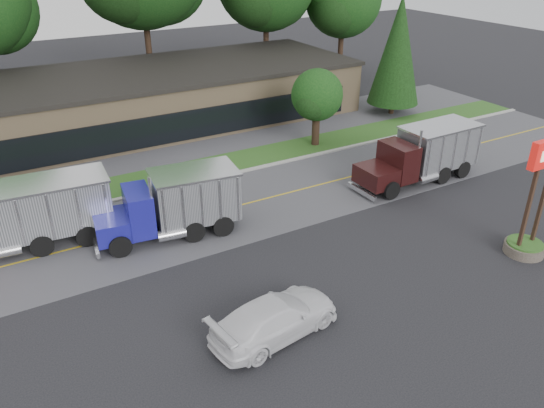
{
  "coord_description": "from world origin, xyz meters",
  "views": [
    {
      "loc": [
        -11.3,
        -15.45,
        14.12
      ],
      "look_at": [
        0.65,
        5.22,
        1.8
      ],
      "focal_mm": 35.0,
      "sensor_mm": 36.0,
      "label": 1
    }
  ],
  "objects_px": {
    "rally_car": "(275,317)",
    "dump_truck_red": "(18,216)",
    "dump_truck_maroon": "(424,153)",
    "bilo_sign": "(532,217)",
    "dump_truck_blue": "(176,202)"
  },
  "relations": [
    {
      "from": "rally_car",
      "to": "dump_truck_red",
      "type": "bearing_deg",
      "value": 24.37
    },
    {
      "from": "dump_truck_red",
      "to": "dump_truck_maroon",
      "type": "relative_size",
      "value": 1.2
    },
    {
      "from": "bilo_sign",
      "to": "dump_truck_red",
      "type": "height_order",
      "value": "bilo_sign"
    },
    {
      "from": "dump_truck_maroon",
      "to": "dump_truck_red",
      "type": "bearing_deg",
      "value": -10.07
    },
    {
      "from": "dump_truck_blue",
      "to": "rally_car",
      "type": "distance_m",
      "value": 9.36
    },
    {
      "from": "dump_truck_red",
      "to": "dump_truck_blue",
      "type": "height_order",
      "value": "same"
    },
    {
      "from": "bilo_sign",
      "to": "dump_truck_red",
      "type": "xyz_separation_m",
      "value": [
        -21.2,
        12.78,
        -0.21
      ]
    },
    {
      "from": "dump_truck_maroon",
      "to": "rally_car",
      "type": "bearing_deg",
      "value": 26.48
    },
    {
      "from": "bilo_sign",
      "to": "rally_car",
      "type": "height_order",
      "value": "bilo_sign"
    },
    {
      "from": "dump_truck_blue",
      "to": "dump_truck_red",
      "type": "bearing_deg",
      "value": -11.45
    },
    {
      "from": "bilo_sign",
      "to": "dump_truck_blue",
      "type": "height_order",
      "value": "bilo_sign"
    },
    {
      "from": "rally_car",
      "to": "dump_truck_blue",
      "type": "bearing_deg",
      "value": -5.9
    },
    {
      "from": "dump_truck_maroon",
      "to": "rally_car",
      "type": "xyz_separation_m",
      "value": [
        -15.45,
        -7.96,
        -1.01
      ]
    },
    {
      "from": "dump_truck_red",
      "to": "dump_truck_blue",
      "type": "relative_size",
      "value": 1.37
    },
    {
      "from": "dump_truck_maroon",
      "to": "rally_car",
      "type": "distance_m",
      "value": 17.41
    }
  ]
}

